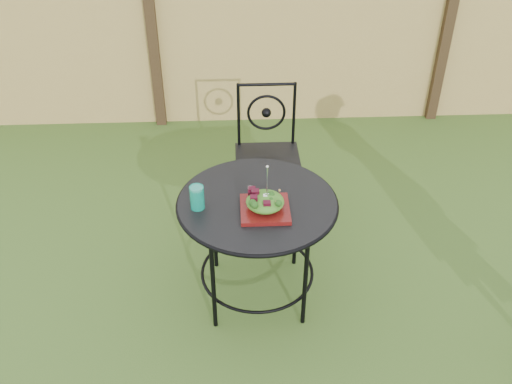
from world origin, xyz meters
TOP-DOWN VIEW (x-y plane):
  - ground at (0.00, 0.00)m, footprint 60.00×60.00m
  - fence at (-0.00, 2.19)m, footprint 8.00×0.12m
  - patio_table at (-0.50, -0.13)m, footprint 0.92×0.92m
  - patio_chair at (-0.38, 0.79)m, footprint 0.46×0.46m
  - salad_plate at (-0.46, -0.22)m, footprint 0.27×0.27m
  - salad at (-0.46, -0.22)m, footprint 0.21×0.21m
  - fork at (-0.45, -0.22)m, footprint 0.01×0.01m
  - drinking_glass at (-0.83, -0.18)m, footprint 0.08×0.08m

SIDE VIEW (x-z plane):
  - ground at x=0.00m, z-range 0.00..0.00m
  - patio_chair at x=-0.38m, z-range 0.03..0.98m
  - patio_table at x=-0.50m, z-range 0.22..0.95m
  - salad_plate at x=-0.46m, z-range 0.72..0.75m
  - salad at x=-0.46m, z-range 0.75..0.83m
  - drinking_glass at x=-0.83m, z-range 0.72..0.86m
  - fork at x=-0.45m, z-range 0.83..1.01m
  - fence at x=0.00m, z-range 0.00..1.90m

